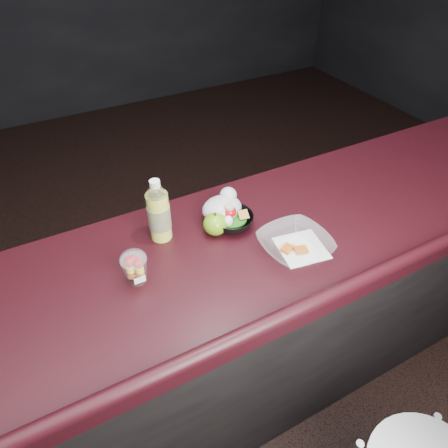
{
  "coord_description": "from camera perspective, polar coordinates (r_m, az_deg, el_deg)",
  "views": [
    {
      "loc": [
        -0.4,
        -0.6,
        2.0
      ],
      "look_at": [
        0.1,
        0.34,
        1.1
      ],
      "focal_mm": 32.0,
      "sensor_mm": 36.0,
      "label": 1
    }
  ],
  "objects": [
    {
      "name": "green_apple",
      "position": [
        1.46,
        -1.25,
        -0.01
      ],
      "size": [
        0.09,
        0.09,
        0.09
      ],
      "color": "#3E780D",
      "rests_on": "counter"
    },
    {
      "name": "paper_napkin",
      "position": [
        1.45,
        10.98,
        -3.39
      ],
      "size": [
        0.18,
        0.18,
        0.0
      ],
      "primitive_type": "cube",
      "rotation": [
        0.0,
        0.0,
        -0.16
      ],
      "color": "white",
      "rests_on": "counter"
    },
    {
      "name": "takeout_bowl",
      "position": [
        1.41,
        10.08,
        -2.96
      ],
      "size": [
        0.25,
        0.25,
        0.06
      ],
      "rotation": [
        0.0,
        0.0,
        0.04
      ],
      "color": "silver",
      "rests_on": "counter"
    },
    {
      "name": "lemonade_bottle",
      "position": [
        1.42,
        -9.28,
        1.34
      ],
      "size": [
        0.08,
        0.08,
        0.25
      ],
      "color": "#DAE43B",
      "rests_on": "counter"
    },
    {
      "name": "fruit_cup",
      "position": [
        1.3,
        -12.62,
        -6.01
      ],
      "size": [
        0.09,
        0.09,
        0.12
      ],
      "color": "white",
      "rests_on": "counter"
    },
    {
      "name": "snack_bowl",
      "position": [
        1.49,
        1.07,
        0.64
      ],
      "size": [
        0.17,
        0.17,
        0.09
      ],
      "rotation": [
        0.0,
        0.0,
        0.07
      ],
      "color": "black",
      "rests_on": "counter"
    },
    {
      "name": "plastic_bag",
      "position": [
        1.52,
        -0.16,
        2.45
      ],
      "size": [
        0.16,
        0.13,
        0.11
      ],
      "color": "silver",
      "rests_on": "counter"
    },
    {
      "name": "counter",
      "position": [
        1.79,
        -2.38,
        -16.18
      ],
      "size": [
        4.06,
        0.71,
        1.02
      ],
      "color": "black",
      "rests_on": "ground"
    },
    {
      "name": "room_shell",
      "position": [
        0.74,
        5.96,
        26.71
      ],
      "size": [
        8.0,
        8.0,
        8.0
      ],
      "color": "black",
      "rests_on": "ground"
    }
  ]
}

